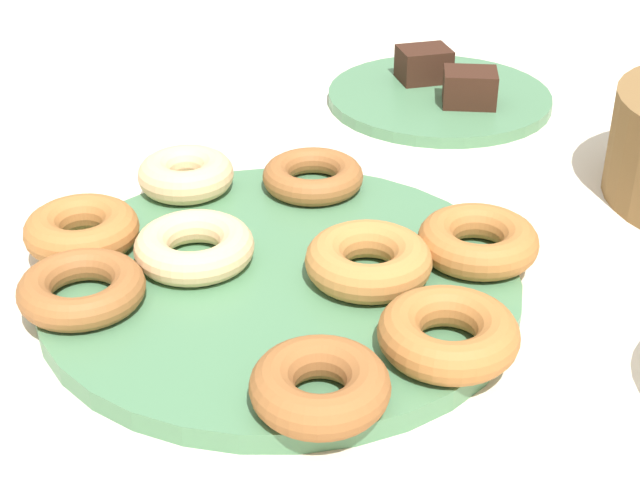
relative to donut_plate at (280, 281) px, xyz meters
The scene contains 14 objects.
ground_plane 0.01m from the donut_plate, ahead, with size 2.40×2.40×0.00m, color beige.
donut_plate is the anchor object (origin of this frame).
donut_0 0.07m from the donut_plate, 86.90° to the left, with size 0.09×0.09×0.03m, color #BC7A3D.
donut_1 0.07m from the donut_plate, 97.58° to the right, with size 0.09×0.09×0.03m, color #EABC84.
donut_2 0.14m from the donut_plate, behind, with size 0.09×0.09×0.02m, color #995B2D.
donut_3 0.15m from the donut_plate, 17.03° to the left, with size 0.09×0.09×0.03m, color #995B2D.
donut_4 0.15m from the donut_plate, 67.99° to the right, with size 0.09×0.09×0.02m, color #995B2D.
donut_5 0.16m from the donut_plate, 98.49° to the right, with size 0.09×0.09×0.03m, color #AD6B33.
donut_6 0.16m from the donut_plate, 141.92° to the right, with size 0.08×0.08×0.03m, color #EABC84.
donut_7 0.15m from the donut_plate, 104.52° to the left, with size 0.09×0.09×0.03m, color #AD6B33.
donut_8 0.15m from the donut_plate, 55.30° to the left, with size 0.09×0.09×0.03m, color #AD6B33.
cake_plate 0.41m from the donut_plate, 162.58° to the left, with size 0.24×0.24×0.01m, color #4C7F56.
brownie_near 0.44m from the donut_plate, 166.29° to the left, with size 0.04×0.05×0.04m, color #381E14.
brownie_far 0.39m from the donut_plate, 156.96° to the left, with size 0.04×0.05×0.04m, color #381E14.
Camera 1 is at (0.59, 0.09, 0.39)m, focal length 53.44 mm.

